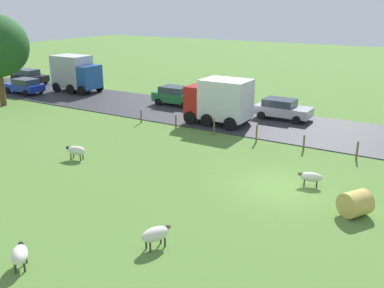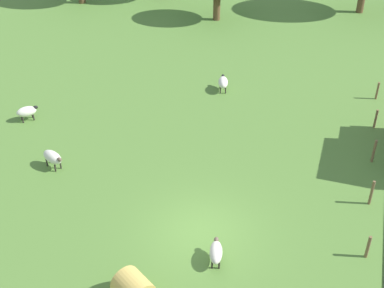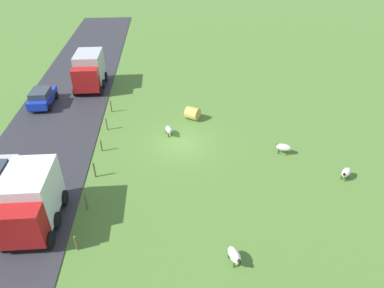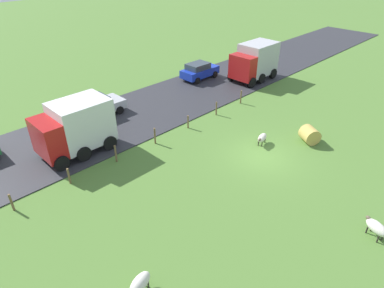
% 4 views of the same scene
% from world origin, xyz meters
% --- Properties ---
extents(ground_plane, '(160.00, 160.00, 0.00)m').
position_xyz_m(ground_plane, '(0.00, 0.00, 0.00)').
color(ground_plane, '#517A33').
extents(sheep_0, '(0.84, 1.28, 0.82)m').
position_xyz_m(sheep_0, '(-2.28, 11.57, 0.54)').
color(sheep_0, silver).
rests_on(sheep_0, ground_plane).
extents(sheep_1, '(1.10, 1.11, 0.79)m').
position_xyz_m(sheep_1, '(-11.18, 5.22, 0.52)').
color(sheep_1, silver).
rests_on(sheep_1, ground_plane).
extents(sheep_2, '(0.73, 1.25, 0.73)m').
position_xyz_m(sheep_2, '(0.96, -1.34, 0.49)').
color(sheep_2, beige).
rests_on(sheep_2, ground_plane).
extents(sheep_3, '(1.30, 0.95, 0.85)m').
position_xyz_m(sheep_3, '(-7.71, 1.96, 0.57)').
color(sheep_3, silver).
rests_on(sheep_3, ground_plane).
extents(fence_post_2, '(0.12, 0.12, 1.01)m').
position_xyz_m(fence_post_2, '(6.21, 0.62, 0.51)').
color(fence_post_2, brown).
rests_on(fence_post_2, ground_plane).
extents(fence_post_3, '(0.12, 0.12, 1.19)m').
position_xyz_m(fence_post_3, '(6.21, 3.79, 0.59)').
color(fence_post_3, brown).
rests_on(fence_post_3, ground_plane).
extents(fence_post_4, '(0.12, 0.12, 1.19)m').
position_xyz_m(fence_post_4, '(6.21, 6.96, 0.59)').
color(fence_post_4, brown).
rests_on(fence_post_4, ground_plane).
extents(fence_post_5, '(0.12, 0.12, 1.03)m').
position_xyz_m(fence_post_5, '(6.21, 10.13, 0.51)').
color(fence_post_5, brown).
rests_on(fence_post_5, ground_plane).
extents(fence_post_6, '(0.12, 0.12, 1.03)m').
position_xyz_m(fence_post_6, '(6.21, 13.30, 0.51)').
color(fence_post_6, brown).
rests_on(fence_post_6, ground_plane).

